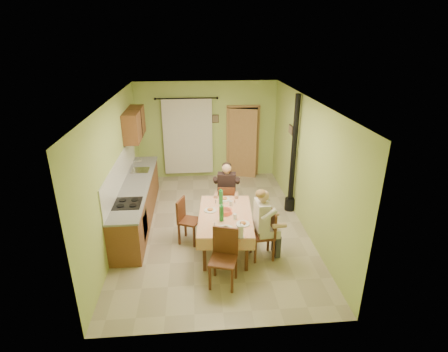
{
  "coord_description": "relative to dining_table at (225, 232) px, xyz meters",
  "views": [
    {
      "loc": [
        -0.35,
        -6.85,
        4.0
      ],
      "look_at": [
        0.25,
        0.1,
        1.15
      ],
      "focal_mm": 28.0,
      "sensor_mm": 36.0,
      "label": 1
    }
  ],
  "objects": [
    {
      "name": "kitchen_run",
      "position": [
        -1.9,
        1.32,
        0.1
      ],
      "size": [
        0.64,
        3.64,
        1.56
      ],
      "color": "brown",
      "rests_on": "ground"
    },
    {
      "name": "chair_left",
      "position": [
        -0.72,
        0.31,
        -0.09
      ],
      "size": [
        0.5,
        0.5,
        0.94
      ],
      "rotation": [
        0.0,
        0.0,
        -1.95
      ],
      "color": "#572B17",
      "rests_on": "ground"
    },
    {
      "name": "picture_right",
      "position": [
        1.78,
        2.12,
        1.47
      ],
      "size": [
        0.03,
        0.31,
        0.21
      ],
      "primitive_type": "cube",
      "color": "brown",
      "rests_on": "room_shell"
    },
    {
      "name": "chair_far",
      "position": [
        0.12,
        1.05,
        -0.09
      ],
      "size": [
        0.42,
        0.42,
        0.92
      ],
      "rotation": [
        0.0,
        0.0,
        -0.13
      ],
      "color": "#572B17",
      "rests_on": "ground"
    },
    {
      "name": "chair_near",
      "position": [
        -0.13,
        -1.06,
        -0.09
      ],
      "size": [
        0.54,
        0.54,
        1.0
      ],
      "rotation": [
        0.0,
        0.0,
        2.86
      ],
      "color": "#572B17",
      "rests_on": "ground"
    },
    {
      "name": "curtain",
      "position": [
        -0.74,
        3.82,
        0.88
      ],
      "size": [
        1.7,
        0.07,
        2.22
      ],
      "color": "black",
      "rests_on": "ground"
    },
    {
      "name": "floor",
      "position": [
        -0.19,
        0.92,
        -0.38
      ],
      "size": [
        4.0,
        6.0,
        0.01
      ],
      "primitive_type": "cube",
      "color": "tan",
      "rests_on": "ground"
    },
    {
      "name": "dining_table",
      "position": [
        0.0,
        0.0,
        0.0
      ],
      "size": [
        1.16,
        1.78,
        0.76
      ],
      "rotation": [
        0.0,
        0.0,
        -0.08
      ],
      "color": "#E2A079",
      "rests_on": "ground"
    },
    {
      "name": "man_far",
      "position": [
        0.12,
        1.06,
        0.5
      ],
      "size": [
        0.61,
        0.51,
        1.39
      ],
      "rotation": [
        0.0,
        0.0,
        -0.13
      ],
      "color": "black",
      "rests_on": "chair_far"
    },
    {
      "name": "tableware",
      "position": [
        0.01,
        -0.11,
        0.44
      ],
      "size": [
        0.82,
        1.65,
        0.33
      ],
      "color": "white",
      "rests_on": "dining_table"
    },
    {
      "name": "man_right",
      "position": [
        0.67,
        -0.35,
        0.5
      ],
      "size": [
        0.48,
        0.6,
        1.39
      ],
      "rotation": [
        0.0,
        0.0,
        1.65
      ],
      "color": "beige",
      "rests_on": "chair_right"
    },
    {
      "name": "picture_back",
      "position": [
        0.06,
        3.89,
        1.37
      ],
      "size": [
        0.19,
        0.03,
        0.23
      ],
      "primitive_type": "cube",
      "color": "black",
      "rests_on": "room_shell"
    },
    {
      "name": "upper_cabinets",
      "position": [
        -2.01,
        2.62,
        1.57
      ],
      "size": [
        0.35,
        1.4,
        0.7
      ],
      "primitive_type": "cube",
      "color": "brown",
      "rests_on": "room_shell"
    },
    {
      "name": "doorway",
      "position": [
        0.85,
        3.83,
        0.67
      ],
      "size": [
        0.96,
        0.3,
        2.15
      ],
      "color": "black",
      "rests_on": "ground"
    },
    {
      "name": "chair_right",
      "position": [
        0.69,
        -0.35,
        -0.09
      ],
      "size": [
        0.44,
        0.44,
        0.97
      ],
      "rotation": [
        0.0,
        0.0,
        1.65
      ],
      "color": "#572B17",
      "rests_on": "ground"
    },
    {
      "name": "stove_flue",
      "position": [
        1.71,
        1.52,
        0.64
      ],
      "size": [
        0.24,
        0.24,
        2.8
      ],
      "color": "black",
      "rests_on": "ground"
    },
    {
      "name": "room_shell",
      "position": [
        -0.19,
        0.92,
        1.44
      ],
      "size": [
        4.04,
        6.04,
        2.82
      ],
      "color": "#ACC565",
      "rests_on": "ground"
    }
  ]
}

